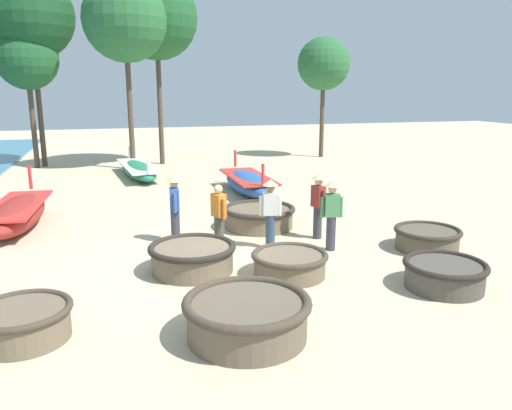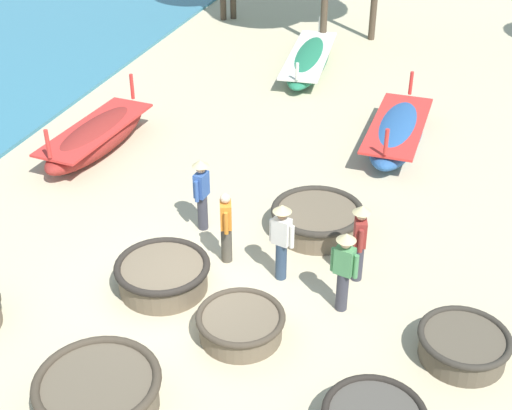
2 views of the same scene
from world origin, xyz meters
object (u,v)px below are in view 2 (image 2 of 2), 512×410
object	(u,v)px
coracle_far_right	(241,324)
long_boat_green_hull	(96,137)
fisherman_with_hat	(360,238)
fisherman_crouching	(202,190)
long_boat_red_hull	(397,132)
coracle_upturned	(163,274)
coracle_front_right	(99,392)
long_boat_blue_hull	(309,60)
fisherman_by_coracle	(226,226)
fisherman_hauling	(282,237)
coracle_front_left	(317,218)
coracle_nearest	(463,345)
fisherman_standing_left	(344,267)

from	to	relation	value
coracle_far_right	long_boat_green_hull	size ratio (longest dim) A/B	0.38
fisherman_with_hat	fisherman_crouching	world-z (taller)	same
long_boat_red_hull	fisherman_with_hat	bearing A→B (deg)	-88.18
coracle_upturned	fisherman_crouching	size ratio (longest dim) A/B	1.09
coracle_front_right	fisherman_crouching	distance (m)	5.26
long_boat_blue_hull	fisherman_by_coracle	distance (m)	10.95
fisherman_hauling	coracle_front_right	bearing A→B (deg)	-112.51
coracle_front_left	fisherman_by_coracle	bearing A→B (deg)	-132.21
coracle_front_right	fisherman_crouching	size ratio (longest dim) A/B	1.18
long_boat_red_hull	fisherman_hauling	world-z (taller)	fisherman_hauling
coracle_front_right	long_boat_red_hull	bearing A→B (deg)	74.51
long_boat_red_hull	fisherman_crouching	size ratio (longest dim) A/B	2.50
fisherman_crouching	fisherman_hauling	bearing A→B (deg)	-28.39
coracle_upturned	fisherman_crouching	bearing A→B (deg)	91.78
coracle_nearest	long_boat_red_hull	xyz separation A→B (m)	(-2.32, 7.54, 0.10)
coracle_front_left	long_boat_green_hull	bearing A→B (deg)	164.10
coracle_front_right	coracle_front_left	xyz separation A→B (m)	(1.95, 5.88, -0.03)
fisherman_by_coracle	coracle_far_right	bearing A→B (deg)	-63.19
coracle_far_right	fisherman_by_coracle	xyz separation A→B (m)	(-1.02, 2.02, 0.57)
coracle_upturned	long_boat_blue_hull	bearing A→B (deg)	91.80
fisherman_crouching	fisherman_standing_left	world-z (taller)	same
coracle_front_right	long_boat_red_hull	distance (m)	10.88
coracle_upturned	fisherman_standing_left	bearing A→B (deg)	8.30
coracle_front_right	fisherman_standing_left	size ratio (longest dim) A/B	1.18
fisherman_standing_left	fisherman_with_hat	bearing A→B (deg)	85.28
coracle_front_right	coracle_front_left	distance (m)	6.20
coracle_front_right	coracle_front_left	size ratio (longest dim) A/B	0.99
coracle_far_right	coracle_front_left	bearing A→B (deg)	83.17
coracle_front_left	fisherman_with_hat	xyz separation A→B (m)	(1.15, -1.36, 0.63)
coracle_upturned	long_boat_red_hull	distance (m)	8.11
coracle_nearest	long_boat_blue_hull	distance (m)	13.57
coracle_nearest	long_boat_blue_hull	world-z (taller)	long_boat_blue_hull
long_boat_blue_hull	fisherman_with_hat	xyz separation A→B (m)	(3.82, -10.62, 0.65)
fisherman_with_hat	fisherman_by_coracle	world-z (taller)	fisherman_with_hat
long_boat_red_hull	long_boat_blue_hull	bearing A→B (deg)	127.92
long_boat_blue_hull	fisherman_standing_left	distance (m)	12.20
long_boat_blue_hull	fisherman_standing_left	xyz separation A→B (m)	(3.74, -11.60, 0.65)
fisherman_by_coracle	fisherman_crouching	world-z (taller)	fisherman_crouching
fisherman_with_hat	long_boat_green_hull	bearing A→B (deg)	157.02
coracle_upturned	long_boat_blue_hull	distance (m)	12.10
coracle_upturned	fisherman_crouching	world-z (taller)	fisherman_crouching
coracle_front_right	fisherman_crouching	xyz separation A→B (m)	(-0.41, 5.21, 0.61)
coracle_nearest	coracle_front_right	world-z (taller)	coracle_front_right
coracle_upturned	coracle_far_right	world-z (taller)	coracle_upturned
coracle_far_right	coracle_nearest	bearing A→B (deg)	10.56
fisherman_by_coracle	fisherman_with_hat	bearing A→B (deg)	5.32
long_boat_red_hull	fisherman_standing_left	size ratio (longest dim) A/B	2.50
long_boat_green_hull	fisherman_crouching	xyz separation A→B (m)	(3.96, -2.47, 0.55)
coracle_front_left	fisherman_with_hat	world-z (taller)	fisherman_with_hat
coracle_nearest	fisherman_hauling	world-z (taller)	fisherman_hauling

